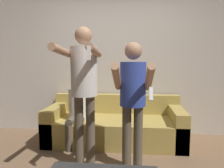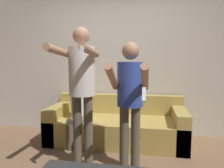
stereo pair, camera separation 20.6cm
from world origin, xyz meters
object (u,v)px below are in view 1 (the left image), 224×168
at_px(person_standing_right, 133,93).
at_px(person_seated, 77,107).
at_px(couch, 115,126).
at_px(person_standing_left, 84,81).

xyz_separation_m(person_standing_right, person_seated, (-0.87, 0.75, -0.35)).
height_order(couch, person_standing_left, person_standing_left).
relative_size(couch, person_seated, 1.96).
relative_size(person_standing_left, person_seated, 1.55).
bearing_deg(person_standing_right, person_seated, 139.12).
relative_size(person_standing_right, person_seated, 1.39).
bearing_deg(person_standing_left, person_seated, 110.69).
bearing_deg(person_standing_right, couch, 106.96).
distance_m(couch, person_seated, 0.71).
xyz_separation_m(person_standing_left, person_seated, (-0.28, 0.75, -0.49)).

